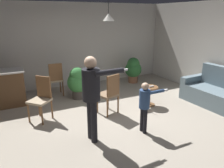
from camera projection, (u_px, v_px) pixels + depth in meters
ground at (123, 121)px, 4.96m from camera, size 7.68×7.68×0.00m
wall_back at (77, 45)px, 7.28m from camera, size 6.40×0.10×2.70m
couch_floral at (218, 93)px, 5.74m from camera, size 0.94×1.84×1.00m
side_table_by_couch at (149, 94)px, 5.75m from camera, size 0.44×0.44×0.52m
person_adult at (92, 90)px, 3.94m from camera, size 0.82×0.47×1.63m
person_child at (145, 102)px, 4.32m from camera, size 0.56×0.31×1.06m
dining_chair_by_counter at (110, 93)px, 5.18m from camera, size 0.53×0.53×1.00m
dining_chair_near_wall at (41, 97)px, 4.91m from camera, size 0.59×0.59×1.00m
dining_chair_centre_back at (55, 78)px, 6.37m from camera, size 0.43×0.43×1.00m
potted_plant_corner at (133, 69)px, 7.68m from camera, size 0.58×0.58×0.89m
potted_plant_by_wall at (78, 82)px, 6.18m from camera, size 0.59×0.59×0.91m
spare_remote_on_table at (151, 86)px, 5.65m from camera, size 0.13×0.04×0.04m
ceiling_light_pendant at (108, 17)px, 5.98m from camera, size 0.32×0.32×0.55m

